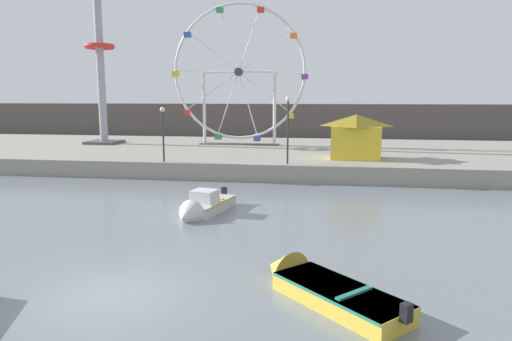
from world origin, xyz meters
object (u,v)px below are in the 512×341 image
(motorboat_pale_grey, at_px, (202,207))
(promenade_lamp_near, at_px, (163,126))
(carnival_booth_yellow_awning, at_px, (356,136))
(ferris_wheel_white_frame, at_px, (239,74))
(promenade_lamp_far, at_px, (288,121))
(motorboat_mustard_yellow, at_px, (316,285))
(drop_tower_steel_tower, at_px, (100,64))

(motorboat_pale_grey, relative_size, promenade_lamp_near, 1.25)
(carnival_booth_yellow_awning, bearing_deg, ferris_wheel_white_frame, 143.73)
(ferris_wheel_white_frame, bearing_deg, promenade_lamp_far, -64.70)
(motorboat_mustard_yellow, relative_size, drop_tower_steel_tower, 0.28)
(ferris_wheel_white_frame, relative_size, carnival_booth_yellow_awning, 3.25)
(promenade_lamp_near, bearing_deg, ferris_wheel_white_frame, 76.13)
(motorboat_mustard_yellow, distance_m, ferris_wheel_white_frame, 29.81)
(motorboat_mustard_yellow, distance_m, carnival_booth_yellow_awning, 20.31)
(ferris_wheel_white_frame, xyz_separation_m, promenade_lamp_far, (5.28, -11.18, -3.37))
(motorboat_mustard_yellow, bearing_deg, ferris_wheel_white_frame, -30.44)
(promenade_lamp_near, distance_m, promenade_lamp_far, 8.12)
(motorboat_mustard_yellow, distance_m, promenade_lamp_near, 19.80)
(motorboat_mustard_yellow, distance_m, drop_tower_steel_tower, 34.45)
(carnival_booth_yellow_awning, bearing_deg, promenade_lamp_far, -140.56)
(motorboat_mustard_yellow, bearing_deg, promenade_lamp_far, -37.87)
(motorboat_pale_grey, relative_size, carnival_booth_yellow_awning, 1.19)
(motorboat_pale_grey, distance_m, promenade_lamp_near, 10.53)
(promenade_lamp_far, bearing_deg, drop_tower_steel_tower, 149.87)
(motorboat_mustard_yellow, xyz_separation_m, ferris_wheel_white_frame, (-7.54, 27.99, 6.98))
(drop_tower_steel_tower, bearing_deg, promenade_lamp_near, -47.77)
(motorboat_mustard_yellow, bearing_deg, drop_tower_steel_tower, -9.21)
(drop_tower_steel_tower, height_order, promenade_lamp_far, drop_tower_steel_tower)
(ferris_wheel_white_frame, relative_size, promenade_lamp_near, 3.42)
(promenade_lamp_near, bearing_deg, carnival_booth_yellow_awning, 15.55)
(ferris_wheel_white_frame, bearing_deg, motorboat_pale_grey, -83.91)
(drop_tower_steel_tower, bearing_deg, promenade_lamp_far, -30.13)
(carnival_booth_yellow_awning, distance_m, promenade_lamp_near, 13.00)
(motorboat_pale_grey, distance_m, motorboat_mustard_yellow, 9.51)
(motorboat_pale_grey, bearing_deg, promenade_lamp_near, -138.32)
(carnival_booth_yellow_awning, height_order, promenade_lamp_near, promenade_lamp_near)
(motorboat_pale_grey, xyz_separation_m, ferris_wheel_white_frame, (-2.15, 20.16, 6.90))
(carnival_booth_yellow_awning, relative_size, promenade_lamp_near, 1.05)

